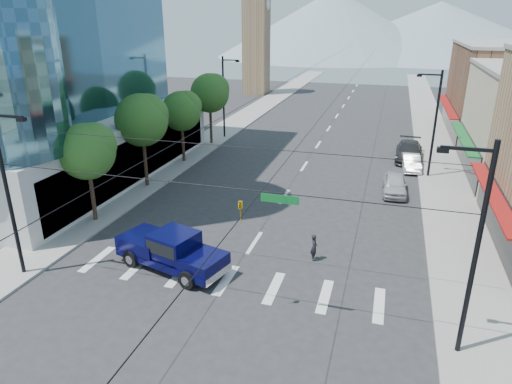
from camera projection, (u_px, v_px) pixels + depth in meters
ground at (219, 297)px, 22.50m from camera, size 160.00×160.00×0.00m
sidewalk_left at (242, 119)px, 61.46m from camera, size 4.00×120.00×0.15m
sidewalk_right at (430, 131)px, 55.07m from camera, size 4.00×120.00×0.15m
shop_far at (512, 92)px, 51.18m from camera, size 12.00×18.00×10.00m
clock_tower at (256, 31)px, 78.56m from camera, size 4.80×4.80×20.40m
mountain_left at (333, 23)px, 156.77m from camera, size 80.00×80.00×22.00m
mountain_right at (438, 29)px, 157.12m from camera, size 90.00×90.00×18.00m
tree_near at (89, 150)px, 29.12m from camera, size 3.65×3.64×6.71m
tree_midnear at (144, 118)px, 35.16m from camera, size 4.09×4.09×7.52m
tree_midfar at (183, 110)px, 41.64m from camera, size 3.65×3.64×6.71m
tree_far at (211, 92)px, 47.69m from camera, size 4.09×4.09×7.52m
signal_rig at (212, 219)px, 19.89m from camera, size 21.80×0.20×9.00m
lamp_pole_nw at (225, 94)px, 50.41m from camera, size 2.00×0.25×9.00m
lamp_pole_ne at (434, 120)px, 37.58m from camera, size 2.00×0.25×9.00m
pickup_truck at (171, 249)px, 24.68m from camera, size 6.81×3.95×2.18m
pedestrian at (314, 247)px, 25.66m from camera, size 0.53×0.66×1.57m
parked_car_near at (395, 184)px, 35.41m from camera, size 1.93×4.50×1.52m
parked_car_mid at (411, 162)px, 41.01m from camera, size 1.77×4.25×1.37m
parked_car_far at (409, 151)px, 43.82m from camera, size 2.62×6.02×1.72m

